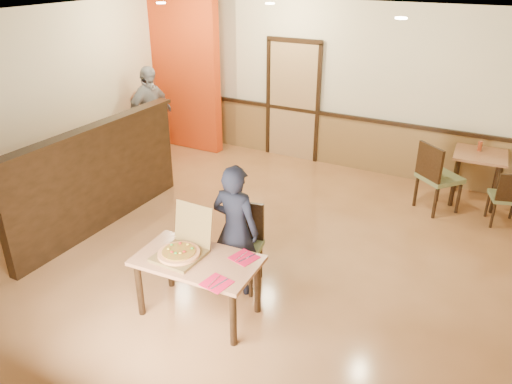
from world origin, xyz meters
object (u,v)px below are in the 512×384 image
side_chair_right (508,196)px  passerby (150,114)px  condiment (480,146)px  main_table (198,268)px  pizza_box (182,250)px  side_chair_left (436,175)px  side_table (479,165)px  diner_chair (241,242)px  diner (235,230)px

side_chair_right → passerby: (-5.92, -0.31, 0.41)m
condiment → main_table: bearing=-116.5°
pizza_box → side_chair_right: bearing=52.7°
main_table → passerby: 4.63m
side_chair_left → side_table: (0.50, 0.61, 0.04)m
side_table → passerby: passerby is taller
side_chair_right → diner_chair: bearing=31.0°
diner_chair → side_table: bearing=46.9°
side_table → diner: (-2.07, -3.64, 0.15)m
main_table → diner_chair: 0.72m
main_table → diner: diner is taller
side_table → passerby: bearing=-170.4°
passerby → diner_chair: bearing=-119.4°
side_chair_left → side_table: 0.79m
diner_chair → condiment: (2.05, 3.59, 0.34)m
diner → side_chair_left: bearing=-117.5°
diner_chair → side_chair_left: bearing=48.9°
side_table → pizza_box: size_ratio=1.46×
pizza_box → side_chair_left: bearing=63.5°
pizza_box → condiment: 4.91m
passerby → pizza_box: (3.08, -3.29, -0.13)m
side_chair_right → condiment: (-0.51, 0.72, 0.41)m
main_table → diner: (0.12, 0.57, 0.19)m
side_chair_right → passerby: size_ratio=0.48×
side_table → diner: 4.19m
side_chair_right → condiment: condiment is taller
side_chair_left → side_chair_right: 0.97m
side_chair_right → side_table: side_chair_right is taller
diner_chair → condiment: size_ratio=6.30×
side_chair_left → side_chair_right: bearing=-140.5°
side_chair_right → pizza_box: size_ratio=1.52×
passerby → pizza_box: size_ratio=3.18×
pizza_box → condiment: bearing=62.6°
side_table → condiment: size_ratio=5.21×
diner_chair → main_table: bearing=-109.9°
diner_chair → side_chair_left: (1.59, 2.88, 0.05)m
condiment → passerby: bearing=-169.2°
main_table → side_chair_right: bearing=50.1°
side_chair_left → passerby: passerby is taller
diner → condiment: (2.03, 3.74, 0.11)m
main_table → passerby: passerby is taller
side_chair_left → diner: diner is taller
side_chair_left → diner_chair: bearing=100.5°
diner → pizza_box: diner is taller
side_table → condiment: bearing=110.8°
main_table → condiment: 4.82m
side_table → diner: diner is taller
side_chair_left → passerby: bearing=43.0°
passerby → pizza_box: 4.51m
diner_chair → pizza_box: bearing=-122.7°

